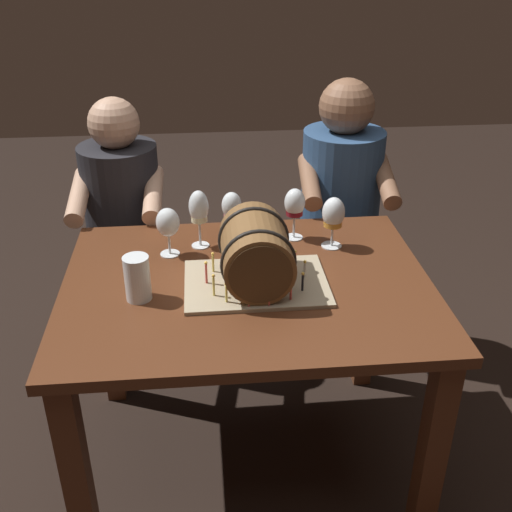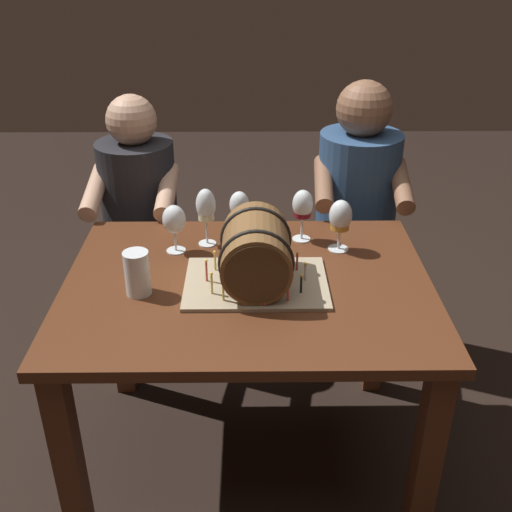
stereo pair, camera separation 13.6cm
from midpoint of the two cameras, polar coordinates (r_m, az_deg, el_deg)
The scene contains 11 objects.
ground_plane at distance 2.36m, azimuth -2.44°, elevation -17.97°, with size 8.00×8.00×0.00m, color black.
dining_table at distance 1.97m, azimuth -2.80°, elevation -5.47°, with size 1.14×0.88×0.74m.
barrel_cake at distance 1.83m, azimuth -2.13°, elevation 0.05°, with size 0.44×0.31×0.23m.
wine_glass_rose at distance 2.10m, azimuth -4.13°, elevation 4.46°, with size 0.07×0.07×0.18m.
wine_glass_empty at distance 2.03m, azimuth -10.09°, elevation 2.96°, with size 0.08×0.08×0.17m.
wine_glass_amber at distance 2.06m, azimuth 5.32°, elevation 3.78°, with size 0.08×0.08×0.18m.
wine_glass_red at distance 2.11m, azimuth 1.75°, elevation 4.73°, with size 0.07×0.07×0.19m.
wine_glass_white at distance 2.06m, azimuth -7.22°, elevation 4.28°, with size 0.07×0.07×0.20m.
beer_pint at distance 1.83m, azimuth -13.03°, elevation -2.27°, with size 0.08×0.08×0.14m.
person_seated_left at distance 2.66m, azimuth -13.29°, elevation 0.77°, with size 0.35×0.45×1.14m.
person_seated_right at distance 2.66m, azimuth 6.18°, elevation 2.40°, with size 0.39×0.48×1.19m.
Camera 1 is at (-0.13, -1.63, 1.71)m, focal length 43.14 mm.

